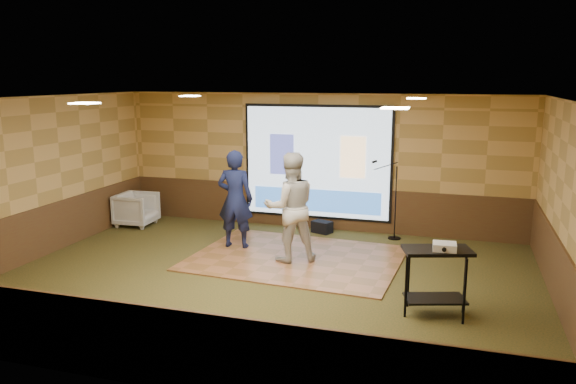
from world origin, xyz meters
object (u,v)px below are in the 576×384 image
(dance_floor, at_px, (296,258))
(banquet_chair, at_px, (137,209))
(player_right, at_px, (290,207))
(player_left, at_px, (235,199))
(av_table, at_px, (436,269))
(projector_screen, at_px, (317,164))
(duffel_bag, at_px, (322,227))
(mic_stand, at_px, (392,216))
(projector, at_px, (445,247))

(dance_floor, xyz_separation_m, banquet_chair, (-4.17, 1.26, 0.36))
(player_right, bearing_deg, player_left, -49.86)
(dance_floor, xyz_separation_m, av_table, (2.60, -1.85, 0.68))
(projector_screen, height_order, av_table, projector_screen)
(projector_screen, xyz_separation_m, player_right, (0.11, -2.38, -0.45))
(dance_floor, relative_size, player_left, 1.96)
(player_right, relative_size, duffel_bag, 4.86)
(dance_floor, distance_m, mic_stand, 2.48)
(player_right, relative_size, mic_stand, 1.21)
(projector_screen, bearing_deg, av_table, -55.71)
(projector_screen, bearing_deg, dance_floor, -85.66)
(projector_screen, bearing_deg, banquet_chair, -166.81)
(projector, height_order, banquet_chair, projector)
(av_table, distance_m, projector, 0.36)
(banquet_chair, bearing_deg, projector, -116.88)
(mic_stand, bearing_deg, banquet_chair, 176.88)
(duffel_bag, bearing_deg, player_left, -131.12)
(av_table, distance_m, duffel_bag, 4.57)
(projector_screen, distance_m, player_right, 2.42)
(banquet_chair, relative_size, duffel_bag, 2.01)
(banquet_chair, bearing_deg, duffel_bag, -83.55)
(banquet_chair, bearing_deg, player_left, -110.57)
(projector_screen, bearing_deg, player_right, -87.39)
(mic_stand, bearing_deg, player_left, -160.86)
(projector_screen, relative_size, player_left, 1.72)
(player_left, distance_m, banquet_chair, 3.04)
(projector, bearing_deg, mic_stand, 103.51)
(player_right, height_order, mic_stand, player_right)
(projector_screen, relative_size, mic_stand, 2.00)
(av_table, bearing_deg, player_right, 147.75)
(mic_stand, height_order, banquet_chair, mic_stand)
(dance_floor, bearing_deg, projector_screen, 94.34)
(mic_stand, bearing_deg, projector_screen, 160.27)
(projector, bearing_deg, duffel_bag, 121.67)
(player_left, relative_size, duffel_bag, 4.70)
(projector_screen, xyz_separation_m, mic_stand, (1.72, -0.31, -0.98))
(av_table, bearing_deg, banquet_chair, 155.28)
(projector_screen, distance_m, projector, 5.01)
(projector_screen, bearing_deg, duffel_bag, -55.73)
(projector_screen, height_order, banquet_chair, projector_screen)
(player_right, xyz_separation_m, projector, (2.75, -1.72, 0.01))
(projector, xyz_separation_m, banquet_chair, (-6.85, 3.16, -0.66))
(projector_screen, distance_m, player_left, 2.27)
(av_table, relative_size, banquet_chair, 1.19)
(projector_screen, height_order, dance_floor, projector_screen)
(player_right, distance_m, banquet_chair, 4.40)
(projector_screen, distance_m, banquet_chair, 4.25)
(projector, relative_size, banquet_chair, 0.38)
(projector, height_order, duffel_bag, projector)
(projector, bearing_deg, projector_screen, 121.62)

